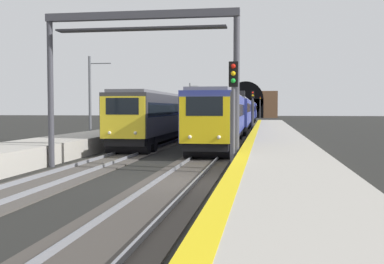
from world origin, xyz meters
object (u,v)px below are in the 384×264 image
(train_main_approaching, at_px, (242,112))
(catenary_mast_far, at_px, (190,102))
(railway_signal_near, at_px, (233,106))
(overhead_signal_gantry, at_px, (140,50))
(catenary_mast_near, at_px, (90,98))
(train_adjacent_platform, at_px, (183,114))
(railway_signal_mid, at_px, (253,109))
(railway_signal_far, at_px, (260,106))

(train_main_approaching, relative_size, catenary_mast_far, 11.06)
(railway_signal_near, xyz_separation_m, catenary_mast_far, (69.64, 12.96, 1.00))
(catenary_mast_far, bearing_deg, overhead_signal_gantry, -172.83)
(overhead_signal_gantry, distance_m, catenary_mast_near, 18.24)
(railway_signal_near, relative_size, overhead_signal_gantry, 0.52)
(train_adjacent_platform, height_order, railway_signal_mid, railway_signal_mid)
(catenary_mast_near, bearing_deg, catenary_mast_far, 0.01)
(railway_signal_far, distance_m, catenary_mast_far, 32.85)
(train_main_approaching, height_order, railway_signal_far, railway_signal_far)
(railway_signal_near, distance_m, overhead_signal_gantry, 5.30)
(train_main_approaching, distance_m, railway_signal_near, 46.81)
(railway_signal_near, bearing_deg, train_adjacent_platform, -165.74)
(train_main_approaching, relative_size, railway_signal_near, 17.75)
(train_main_approaching, height_order, train_adjacent_platform, train_main_approaching)
(railway_signal_near, bearing_deg, railway_signal_far, -180.00)
(train_main_approaching, xyz_separation_m, train_adjacent_platform, (-19.78, 4.95, -0.02))
(railway_signal_near, bearing_deg, overhead_signal_gantry, -108.03)
(train_main_approaching, relative_size, train_adjacent_platform, 2.05)
(overhead_signal_gantry, bearing_deg, train_adjacent_platform, 5.53)
(train_adjacent_platform, distance_m, catenary_mast_near, 11.43)
(railway_signal_near, height_order, overhead_signal_gantry, overhead_signal_gantry)
(train_adjacent_platform, distance_m, railway_signal_near, 27.85)
(train_adjacent_platform, height_order, catenary_mast_far, catenary_mast_far)
(overhead_signal_gantry, bearing_deg, train_main_approaching, -3.13)
(catenary_mast_near, bearing_deg, train_adjacent_platform, -32.49)
(railway_signal_mid, xyz_separation_m, overhead_signal_gantry, (-28.75, 4.38, 2.76))
(train_adjacent_platform, xyz_separation_m, catenary_mast_far, (42.65, 6.10, 1.64))
(train_adjacent_platform, relative_size, overhead_signal_gantry, 4.53)
(railway_signal_far, distance_m, overhead_signal_gantry, 98.51)
(train_main_approaching, relative_size, railway_signal_mid, 18.18)
(train_adjacent_platform, bearing_deg, catenary_mast_far, -171.92)
(train_adjacent_platform, distance_m, railway_signal_mid, 7.58)
(overhead_signal_gantry, bearing_deg, railway_signal_mid, -8.67)
(railway_signal_near, height_order, railway_signal_mid, railway_signal_near)
(railway_signal_mid, xyz_separation_m, catenary_mast_near, (-12.76, 12.95, 0.89))
(railway_signal_far, distance_m, catenary_mast_near, 83.42)
(railway_signal_far, bearing_deg, railway_signal_near, 0.00)
(railway_signal_mid, distance_m, overhead_signal_gantry, 29.21)
(railway_signal_mid, relative_size, catenary_mast_near, 0.66)
(railway_signal_mid, relative_size, overhead_signal_gantry, 0.51)
(railway_signal_mid, height_order, catenary_mast_far, catenary_mast_far)
(catenary_mast_near, bearing_deg, railway_signal_near, -143.36)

